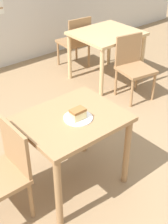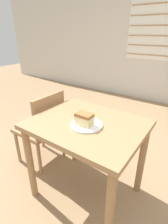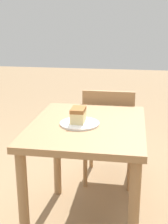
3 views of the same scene
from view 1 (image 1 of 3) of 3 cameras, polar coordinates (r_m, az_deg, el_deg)
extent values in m
plane|color=#997A56|center=(3.14, 1.73, -12.90)|extent=(14.00, 14.00, 0.00)
cube|color=#9E754C|center=(2.67, -2.16, -1.32)|extent=(0.88, 0.72, 0.04)
cylinder|color=#9E754C|center=(2.56, -4.71, -14.66)|extent=(0.06, 0.06, 0.73)
cylinder|color=#9E754C|center=(2.94, 7.82, -7.34)|extent=(0.06, 0.06, 0.73)
cylinder|color=#9E754C|center=(2.96, -11.78, -7.58)|extent=(0.06, 0.06, 0.73)
cylinder|color=#9E754C|center=(3.29, 0.04, -2.03)|extent=(0.06, 0.06, 0.73)
cube|color=tan|center=(4.71, 4.18, 14.12)|extent=(0.94, 0.83, 0.04)
cylinder|color=tan|center=(4.34, 3.24, 7.07)|extent=(0.06, 0.06, 0.71)
cylinder|color=tan|center=(4.90, 10.59, 9.71)|extent=(0.06, 0.06, 0.71)
cylinder|color=tan|center=(4.85, -2.67, 9.98)|extent=(0.06, 0.06, 0.71)
cylinder|color=tan|center=(5.35, 4.62, 12.21)|extent=(0.06, 0.06, 0.71)
cylinder|color=#9E754C|center=(3.00, -13.45, -11.30)|extent=(0.04, 0.04, 0.41)
cylinder|color=#9E754C|center=(2.76, -9.64, -15.65)|extent=(0.04, 0.04, 0.41)
cube|color=#9E754C|center=(2.58, -12.47, -6.31)|extent=(0.03, 0.41, 0.41)
cube|color=#9E754C|center=(4.32, 9.48, 7.60)|extent=(0.50, 0.50, 0.04)
cylinder|color=#9E754C|center=(4.19, 8.73, 3.36)|extent=(0.04, 0.04, 0.41)
cylinder|color=#9E754C|center=(4.41, 12.62, 4.50)|extent=(0.04, 0.04, 0.41)
cylinder|color=#9E754C|center=(4.45, 5.85, 5.45)|extent=(0.04, 0.04, 0.41)
cylinder|color=#9E754C|center=(4.66, 9.66, 6.45)|extent=(0.04, 0.04, 0.41)
cube|color=#9E754C|center=(4.38, 8.12, 11.30)|extent=(0.41, 0.10, 0.41)
cube|color=#9E754C|center=(5.25, -2.00, 12.68)|extent=(0.47, 0.47, 0.04)
cylinder|color=#9E754C|center=(5.57, -1.40, 11.46)|extent=(0.04, 0.04, 0.41)
cylinder|color=#9E754C|center=(5.38, -4.75, 10.58)|extent=(0.04, 0.04, 0.41)
cylinder|color=#9E754C|center=(5.28, 0.90, 10.24)|extent=(0.04, 0.04, 0.41)
cylinder|color=#9E754C|center=(5.09, -2.56, 9.29)|extent=(0.04, 0.04, 0.41)
cube|color=#9E754C|center=(5.01, -0.74, 14.46)|extent=(0.41, 0.06, 0.41)
cylinder|color=white|center=(2.64, -1.09, -1.10)|extent=(0.25, 0.25, 0.01)
cube|color=beige|center=(2.60, -1.14, -0.57)|extent=(0.12, 0.08, 0.07)
cube|color=#936033|center=(2.58, -1.15, 0.28)|extent=(0.13, 0.08, 0.02)
camera|label=2|loc=(2.31, 27.97, 8.03)|focal=28.00mm
camera|label=3|loc=(3.86, 18.21, 19.03)|focal=50.00mm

